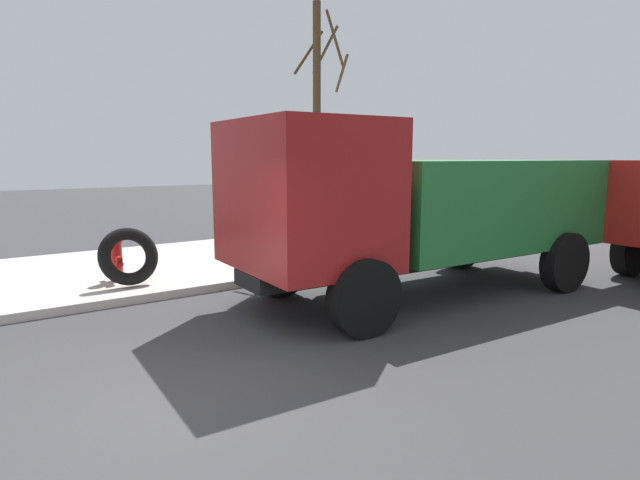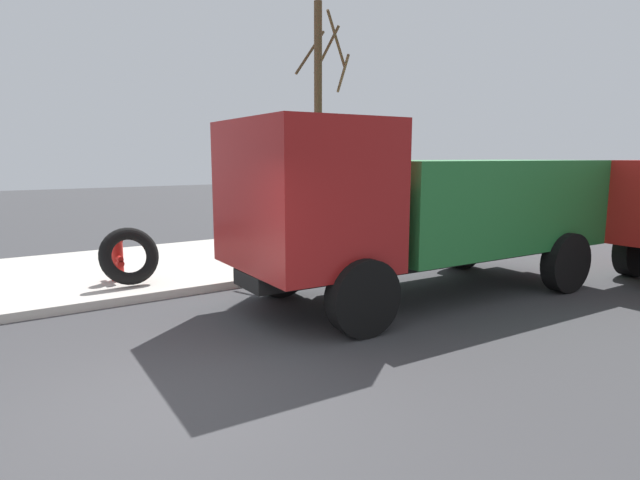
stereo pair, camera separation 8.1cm
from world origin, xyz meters
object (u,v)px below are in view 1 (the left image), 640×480
object	(u,v)px
fire_hydrant	(116,255)
bare_tree	(318,125)
loose_tire	(129,256)
dump_truck_green	(418,206)

from	to	relation	value
fire_hydrant	bare_tree	distance (m)	5.24
loose_tire	bare_tree	xyz separation A→B (m)	(4.48, 0.48, 2.49)
loose_tire	dump_truck_green	size ratio (longest dim) A/B	0.15
dump_truck_green	fire_hydrant	bearing A→B (deg)	140.27
dump_truck_green	bare_tree	world-z (taller)	bare_tree
fire_hydrant	loose_tire	world-z (taller)	loose_tire
fire_hydrant	bare_tree	size ratio (longest dim) A/B	0.16
fire_hydrant	loose_tire	size ratio (longest dim) A/B	0.86
dump_truck_green	bare_tree	bearing A→B (deg)	85.46
fire_hydrant	loose_tire	xyz separation A→B (m)	(0.09, -0.52, 0.05)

